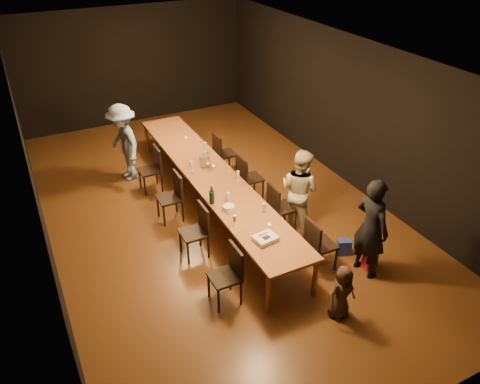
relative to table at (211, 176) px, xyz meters
name	(u,v)px	position (x,y,z in m)	size (l,w,h in m)	color
ground	(212,208)	(0.00, 0.00, -0.70)	(10.00, 10.00, 0.00)	#492612
room_shell	(209,107)	(0.00, 0.00, 1.38)	(6.04, 10.04, 3.02)	black
table	(211,176)	(0.00, 0.00, 0.00)	(0.90, 6.00, 0.75)	brown
chair_right_0	(321,244)	(0.85, -2.40, -0.24)	(0.42, 0.42, 0.93)	black
chair_right_1	(282,207)	(0.85, -1.20, -0.24)	(0.42, 0.42, 0.93)	black
chair_right_2	(251,177)	(0.85, 0.00, -0.24)	(0.42, 0.42, 0.93)	black
chair_right_3	(225,153)	(0.85, 1.20, -0.24)	(0.42, 0.42, 0.93)	black
chair_left_0	(224,276)	(-0.85, -2.40, -0.24)	(0.42, 0.42, 0.93)	black
chair_left_1	(194,232)	(-0.85, -1.20, -0.24)	(0.42, 0.42, 0.93)	black
chair_left_2	(169,198)	(-0.85, 0.00, -0.24)	(0.42, 0.42, 0.93)	black
chair_left_3	(150,170)	(-0.85, 1.20, -0.24)	(0.42, 0.42, 0.93)	black
woman_birthday	(371,228)	(1.45, -2.80, 0.14)	(0.62, 0.40, 1.69)	black
woman_tan	(300,190)	(1.15, -1.27, 0.07)	(0.75, 0.59, 1.55)	#C6BA95
man_blue	(124,143)	(-1.15, 1.91, 0.13)	(1.08, 0.62, 1.67)	#7E99C3
child	(342,292)	(0.50, -3.40, -0.27)	(0.42, 0.28, 0.87)	#392720
gift_bag_red	(370,260)	(1.58, -2.77, -0.55)	(0.25, 0.14, 0.29)	#CF1F51
gift_bag_blue	(344,247)	(1.41, -2.30, -0.56)	(0.23, 0.15, 0.28)	#263DA8
birthday_cake	(265,239)	(-0.09, -2.24, 0.09)	(0.37, 0.31, 0.08)	white
plate_stack	(229,208)	(-0.24, -1.28, 0.10)	(0.19, 0.19, 0.11)	white
champagne_bottle	(212,194)	(-0.39, -0.93, 0.23)	(0.09, 0.09, 0.37)	black
ice_bucket	(204,161)	(0.02, 0.37, 0.16)	(0.20, 0.20, 0.22)	#B0B0B5
wineglass_0	(235,221)	(-0.34, -1.71, 0.15)	(0.06, 0.06, 0.21)	beige
wineglass_1	(264,209)	(0.24, -1.61, 0.15)	(0.06, 0.06, 0.21)	beige
wineglass_2	(228,198)	(-0.14, -1.05, 0.15)	(0.06, 0.06, 0.21)	silver
wineglass_3	(238,176)	(0.34, -0.45, 0.15)	(0.06, 0.06, 0.21)	beige
wineglass_4	(191,166)	(-0.28, 0.29, 0.15)	(0.06, 0.06, 0.21)	silver
wineglass_5	(205,147)	(0.28, 0.92, 0.15)	(0.06, 0.06, 0.21)	silver
tealight_near	(270,225)	(0.15, -1.95, 0.06)	(0.05, 0.05, 0.03)	#B2B7B2
tealight_mid	(213,167)	(0.15, 0.23, 0.06)	(0.05, 0.05, 0.03)	#B2B7B2
tealight_far	(186,138)	(0.15, 1.69, 0.06)	(0.05, 0.05, 0.03)	#B2B7B2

